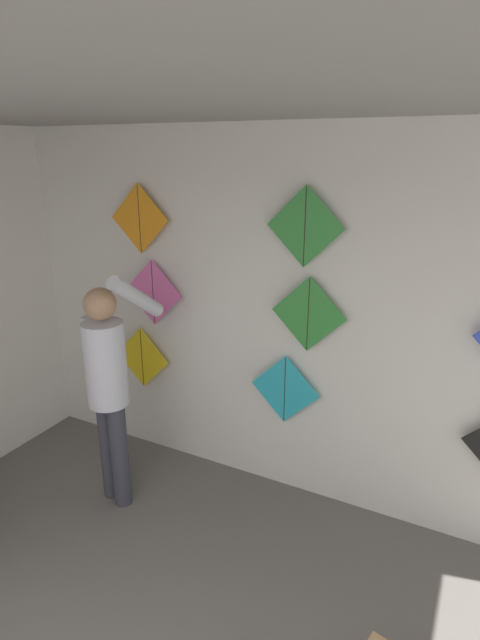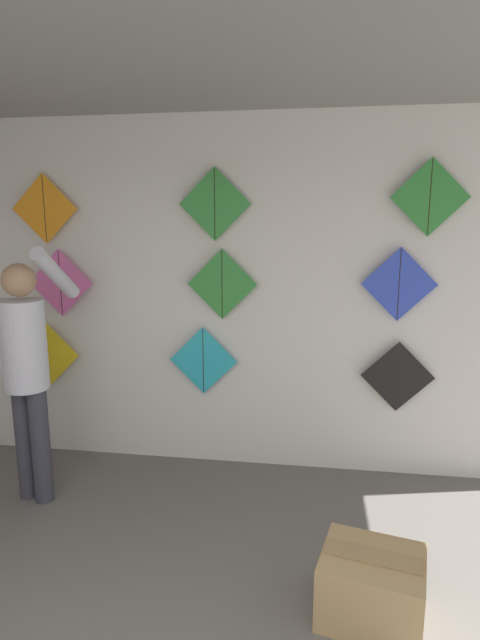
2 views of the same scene
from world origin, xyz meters
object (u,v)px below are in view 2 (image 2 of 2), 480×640
Objects in this scene: shopkeeper at (27,362)px; kite_5 at (399,284)px; cardboard_box at (372,586)px; kite_6 at (44,209)px; kite_1 at (203,361)px; kite_8 at (430,197)px; kite_4 at (222,284)px; kite_0 at (48,355)px; kite_7 at (215,204)px; kite_2 at (397,377)px; kite_3 at (60,283)px.

kite_5 is at bearing 30.35° from shopkeeper.
cardboard_box is 3.48m from kite_6.
kite_8 reaches higher than kite_1.
kite_8 is (1.51, 0.00, 0.65)m from kite_4.
kite_0 is at bearing 149.49° from cardboard_box.
cardboard_box is 1.06× the size of kite_7.
cardboard_box is 1.06× the size of kite_6.
shopkeeper is at bearing 160.67° from cardboard_box.
shopkeeper is 1.52m from kite_4.
kite_2 is 1.00× the size of kite_8.
kite_0 is at bearing 180.00° from kite_4.
shopkeeper is 3.32× the size of kite_0.
kite_0 is 1.91m from kite_7.
kite_3 is at bearing 180.00° from kite_4.
kite_2 is 3.07m from kite_6.
cardboard_box is 1.06× the size of kite_2.
shopkeeper is 3.32× the size of kite_4.
kite_5 is 2.82m from kite_6.
kite_8 reaches higher than kite_6.
kite_2 is 1.00× the size of kite_4.
shopkeeper is at bearing -83.52° from kite_3.
kite_0 is at bearing 124.54° from shopkeeper.
kite_2 is (2.87, 0.00, -0.06)m from kite_0.
kite_2 is 1.92m from kite_7.
shopkeeper is 1.31m from kite_1.
kite_1 is at bearing 128.65° from cardboard_box.
kite_6 is at bearing 180.00° from kite_2.
kite_7 reaches higher than kite_2.
kite_5 is 1.00× the size of kite_6.
kite_2 is 1.53m from kite_4.
kite_4 reaches higher than cardboard_box.
kite_7 reaches higher than shopkeeper.
kite_5 is 1.00× the size of kite_7.
kite_3 reaches higher than kite_1.
kite_7 is (1.45, 0.00, 1.24)m from kite_0.
kite_5 reaches higher than kite_3.
kite_4 is 1.00× the size of kite_7.
kite_7 reaches higher than kite_4.
kite_1 is 1.63m from kite_5.
kite_2 is at bearing 0.00° from kite_7.
shopkeeper is 3.07m from kite_8.
kite_6 is at bearing 180.00° from kite_5.
kite_5 is (2.60, 0.69, 0.51)m from shopkeeper.
kite_0 is at bearing 180.00° from kite_2.
kite_8 is at bearing 0.00° from kite_2.
kite_1 is 1.00× the size of kite_2.
kite_3 is 1.00× the size of kite_4.
kite_7 is (-0.05, 0.00, 0.61)m from kite_4.
kite_7 reaches higher than kite_0.
kite_2 is at bearing 0.00° from kite_0.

